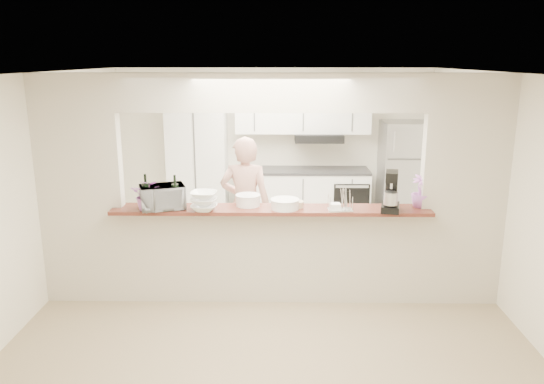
{
  "coord_description": "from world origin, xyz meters",
  "views": [
    {
      "loc": [
        0.09,
        -5.5,
        2.64
      ],
      "look_at": [
        0.01,
        0.3,
        1.18
      ],
      "focal_mm": 35.0,
      "sensor_mm": 36.0,
      "label": 1
    }
  ],
  "objects_px": {
    "refrigerator": "(404,176)",
    "person": "(245,206)",
    "toaster_oven": "(162,197)",
    "stand_mixer": "(391,193)"
  },
  "relations": [
    {
      "from": "toaster_oven",
      "to": "stand_mixer",
      "type": "distance_m",
      "value": 2.4
    },
    {
      "from": "stand_mixer",
      "to": "person",
      "type": "distance_m",
      "value": 1.91
    },
    {
      "from": "toaster_oven",
      "to": "person",
      "type": "bearing_deg",
      "value": 29.34
    },
    {
      "from": "refrigerator",
      "to": "person",
      "type": "height_order",
      "value": "person"
    },
    {
      "from": "toaster_oven",
      "to": "person",
      "type": "distance_m",
      "value": 1.3
    },
    {
      "from": "refrigerator",
      "to": "stand_mixer",
      "type": "distance_m",
      "value": 2.93
    },
    {
      "from": "toaster_oven",
      "to": "person",
      "type": "relative_size",
      "value": 0.27
    },
    {
      "from": "refrigerator",
      "to": "toaster_oven",
      "type": "height_order",
      "value": "refrigerator"
    },
    {
      "from": "refrigerator",
      "to": "toaster_oven",
      "type": "relative_size",
      "value": 3.72
    },
    {
      "from": "refrigerator",
      "to": "person",
      "type": "distance_m",
      "value": 2.99
    }
  ]
}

